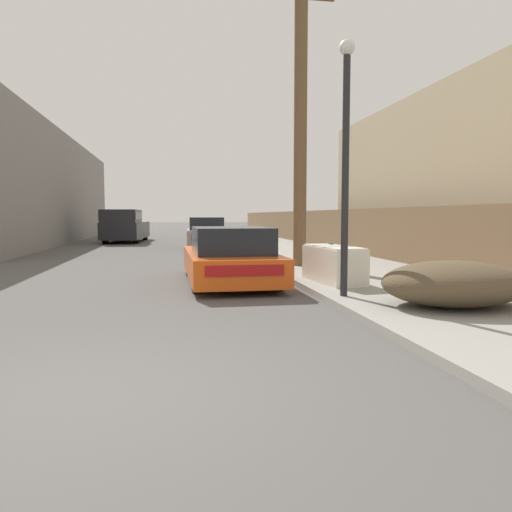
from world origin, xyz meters
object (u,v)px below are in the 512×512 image
object	(u,v)px
car_parked_mid	(206,234)
utility_pole	(300,116)
parked_sports_car_red	(230,258)
discarded_fridge	(333,264)
brush_pile	(453,283)
pickup_truck	(125,226)
street_lamp	(346,148)

from	to	relation	value
car_parked_mid	utility_pole	world-z (taller)	utility_pole
parked_sports_car_red	discarded_fridge	bearing A→B (deg)	-28.47
utility_pole	brush_pile	world-z (taller)	utility_pole
car_parked_mid	pickup_truck	size ratio (longest dim) A/B	0.78
discarded_fridge	street_lamp	bearing A→B (deg)	-108.09
car_parked_mid	street_lamp	distance (m)	14.98
car_parked_mid	brush_pile	distance (m)	16.20
discarded_fridge	car_parked_mid	world-z (taller)	car_parked_mid
street_lamp	brush_pile	world-z (taller)	street_lamp
discarded_fridge	parked_sports_car_red	size ratio (longest dim) A/B	0.42
parked_sports_car_red	car_parked_mid	bearing A→B (deg)	87.98
pickup_truck	street_lamp	world-z (taller)	street_lamp
pickup_truck	parked_sports_car_red	bearing A→B (deg)	106.04
parked_sports_car_red	brush_pile	distance (m)	4.96
utility_pole	brush_pile	xyz separation A→B (m)	(0.72, -6.39, -3.69)
utility_pole	parked_sports_car_red	bearing A→B (deg)	-132.73
car_parked_mid	brush_pile	xyz separation A→B (m)	(2.62, -15.99, -0.20)
car_parked_mid	utility_pole	xyz separation A→B (m)	(1.90, -9.60, 3.50)
parked_sports_car_red	brush_pile	size ratio (longest dim) A/B	2.08
street_lamp	discarded_fridge	bearing A→B (deg)	77.22
discarded_fridge	utility_pole	xyz separation A→B (m)	(0.18, 3.45, 3.67)
parked_sports_car_red	pickup_truck	world-z (taller)	pickup_truck
street_lamp	brush_pile	bearing A→B (deg)	-42.56
pickup_truck	utility_pole	world-z (taller)	utility_pole
discarded_fridge	parked_sports_car_red	world-z (taller)	parked_sports_car_red
discarded_fridge	pickup_truck	world-z (taller)	pickup_truck
pickup_truck	brush_pile	distance (m)	22.90
parked_sports_car_red	pickup_truck	bearing A→B (deg)	101.48
parked_sports_car_red	car_parked_mid	xyz separation A→B (m)	(0.30, 11.98, 0.10)
discarded_fridge	car_parked_mid	distance (m)	13.16
street_lamp	pickup_truck	bearing A→B (deg)	104.75
utility_pole	street_lamp	bearing A→B (deg)	-96.35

